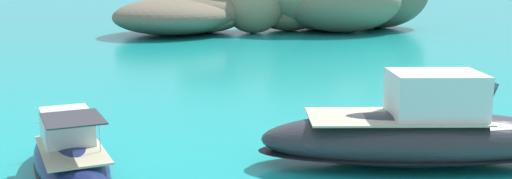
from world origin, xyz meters
TOP-DOWN VIEW (x-y plane):
  - islet_small at (-12.18, 53.66)m, footprint 19.82×18.82m
  - motorboat_charcoal at (5.87, 10.03)m, footprint 11.05×4.75m
  - motorboat_navy at (-5.11, 7.09)m, footprint 5.64×7.15m

SIDE VIEW (x-z plane):
  - motorboat_navy at x=-5.11m, z-range -0.40..1.83m
  - motorboat_charcoal at x=5.87m, z-range -0.52..2.63m
  - islet_small at x=-12.18m, z-range -0.97..5.72m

